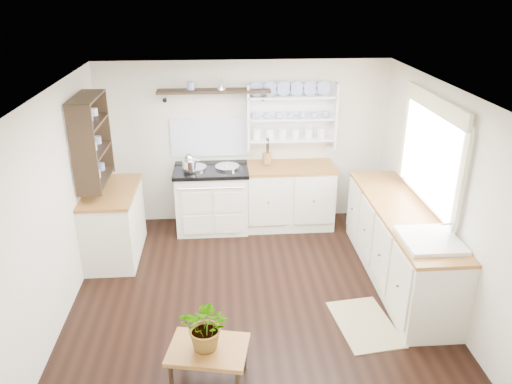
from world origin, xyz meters
The scene contains 19 objects.
floor centered at (0.00, 0.00, 0.00)m, with size 4.00×3.80×0.01m, color black.
wall_back centered at (0.00, 1.90, 1.15)m, with size 4.00×0.02×2.30m, color beige.
wall_right centered at (2.00, 0.00, 1.15)m, with size 0.02×3.80×2.30m, color beige.
wall_left centered at (-2.00, 0.00, 1.15)m, with size 0.02×3.80×2.30m, color beige.
ceiling centered at (0.00, 0.00, 2.30)m, with size 4.00×3.80×0.01m, color white.
window centered at (1.95, 0.15, 1.56)m, with size 0.08×1.55×1.22m.
aga_cooker centered at (-0.47, 1.57, 0.46)m, with size 1.01×0.70×0.93m.
back_cabinets centered at (0.60, 1.60, 0.46)m, with size 1.27×0.63×0.90m.
right_cabinets centered at (1.70, 0.10, 0.46)m, with size 0.62×2.43×0.90m.
belfast_sink centered at (1.70, -0.65, 0.80)m, with size 0.55×0.60×0.45m.
left_cabinets centered at (-1.70, 0.90, 0.46)m, with size 0.62×1.13×0.90m.
plate_rack centered at (0.65, 1.86, 1.56)m, with size 1.20×0.22×0.90m.
high_shelf centered at (-0.40, 1.78, 1.91)m, with size 1.50×0.29×0.16m.
left_shelving centered at (-1.84, 0.90, 1.55)m, with size 0.28×0.80×1.05m, color black.
kettle centered at (-0.75, 1.45, 1.04)m, with size 0.18×0.18×0.22m, color silver, non-canonical shape.
utensil_crock centered at (0.30, 1.68, 0.99)m, with size 0.13×0.13×0.15m, color olive.
center_table centered at (-0.49, -1.40, 0.32)m, with size 0.75×0.60×0.37m.
potted_plant centered at (-0.49, -1.40, 0.60)m, with size 0.42×0.36×0.46m, color #3F7233.
floor_rug centered at (1.10, -0.74, 0.01)m, with size 0.55×0.85×0.02m, color #968157.
Camera 1 is at (-0.33, -4.83, 3.28)m, focal length 35.00 mm.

